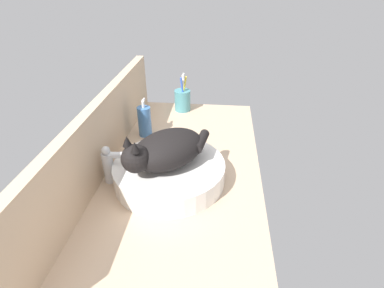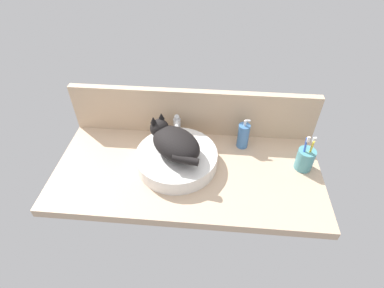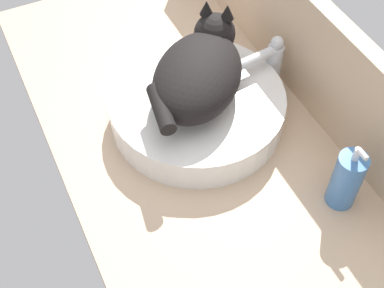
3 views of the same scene
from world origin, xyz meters
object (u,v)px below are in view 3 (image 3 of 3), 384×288
cat (199,71)px  soap_dispenser (346,180)px  sink_basin (197,107)px  faucet (270,62)px

cat → soap_dispenser: cat is taller
sink_basin → cat: size_ratio=1.24×
faucet → soap_dispenser: soap_dispenser is taller
cat → soap_dispenser: (31.50, 14.68, -6.33)cm
cat → soap_dispenser: bearing=25.0°
cat → faucet: bearing=93.4°
sink_basin → soap_dispenser: bearing=27.1°
sink_basin → cat: 9.41cm
sink_basin → soap_dispenser: 34.33cm
sink_basin → faucet: bearing=96.4°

